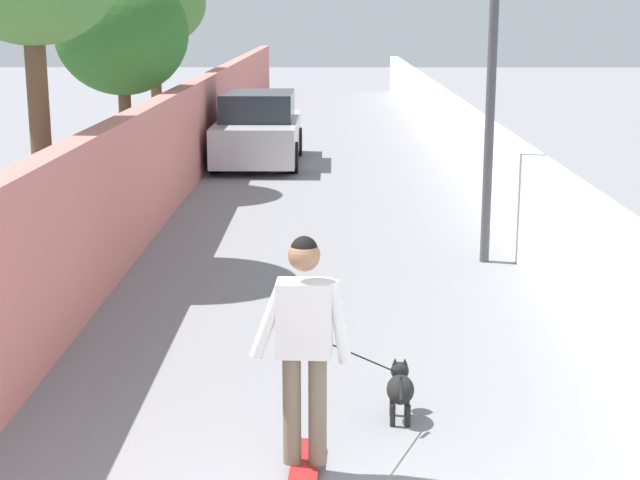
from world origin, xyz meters
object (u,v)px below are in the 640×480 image
object	(u,v)px
lamp_post	(494,20)
person_skateboarder	(304,333)
tree_left_near	(122,33)
dog	(400,387)
tree_left_mid	(153,4)
skateboard	(305,464)
car_near	(258,131)

from	to	relation	value
lamp_post	person_skateboarder	bearing A→B (deg)	160.00
tree_left_near	dog	size ratio (longest dim) A/B	3.22
lamp_post	person_skateboarder	world-z (taller)	lamp_post
tree_left_mid	tree_left_near	bearing A→B (deg)	-175.24
tree_left_near	lamp_post	bearing A→B (deg)	-131.66
skateboard	person_skateboarder	distance (m)	0.98
car_near	tree_left_mid	bearing A→B (deg)	44.43
tree_left_near	skateboard	size ratio (longest dim) A/B	4.90
tree_left_near	tree_left_mid	xyz separation A→B (m)	(6.00, 0.50, 0.56)
skateboard	dog	world-z (taller)	dog
tree_left_mid	lamp_post	distance (m)	12.74
tree_left_mid	car_near	bearing A→B (deg)	-135.57
tree_left_near	skateboard	bearing A→B (deg)	-162.38
skateboard	person_skateboarder	bearing A→B (deg)	180.00
tree_left_mid	car_near	world-z (taller)	tree_left_mid
tree_left_mid	car_near	distance (m)	4.63
tree_left_near	tree_left_mid	bearing A→B (deg)	4.76
tree_left_near	skateboard	xyz separation A→B (m)	(-11.15, -3.54, -2.77)
lamp_post	dog	xyz separation A→B (m)	(-5.09, 1.46, -2.83)
dog	car_near	xyz separation A→B (m)	(13.50, 2.13, 0.44)
tree_left_mid	person_skateboarder	bearing A→B (deg)	-166.74
dog	car_near	world-z (taller)	car_near
dog	lamp_post	bearing A→B (deg)	-16.03
tree_left_near	tree_left_mid	world-z (taller)	tree_left_mid
lamp_post	dog	distance (m)	6.01
skateboard	car_near	world-z (taller)	car_near
skateboard	car_near	size ratio (longest dim) A/B	0.20
tree_left_near	car_near	distance (m)	4.47
lamp_post	dog	size ratio (longest dim) A/B	3.73
tree_left_mid	person_skateboarder	size ratio (longest dim) A/B	2.69
tree_left_mid	person_skateboarder	xyz separation A→B (m)	(-17.15, -4.04, -2.34)
tree_left_mid	lamp_post	size ratio (longest dim) A/B	0.97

